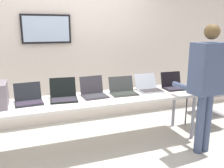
# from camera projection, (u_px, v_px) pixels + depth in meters

# --- Properties ---
(ground) EXTENTS (8.00, 8.00, 0.04)m
(ground) POSITION_uv_depth(u_px,v_px,m) (97.00, 148.00, 3.42)
(ground) COLOR #B5B4A9
(back_wall) EXTENTS (8.00, 0.11, 2.72)m
(back_wall) POSITION_uv_depth(u_px,v_px,m) (77.00, 45.00, 4.13)
(back_wall) COLOR silver
(back_wall) RESTS_ON ground
(workbench) EXTENTS (3.10, 0.70, 0.73)m
(workbench) POSITION_uv_depth(u_px,v_px,m) (96.00, 101.00, 3.26)
(workbench) COLOR white
(workbench) RESTS_ON ground
(laptop_station_0) EXTENTS (0.35, 0.34, 0.24)m
(laptop_station_0) POSITION_uv_depth(u_px,v_px,m) (29.00, 99.00, 3.02)
(laptop_station_0) COLOR #202328
(laptop_station_0) RESTS_ON workbench
(laptop_station_1) EXTENTS (0.38, 0.39, 0.27)m
(laptop_station_1) POSITION_uv_depth(u_px,v_px,m) (64.00, 95.00, 3.16)
(laptop_station_1) COLOR black
(laptop_station_1) RESTS_ON workbench
(laptop_station_2) EXTENTS (0.35, 0.34, 0.27)m
(laptop_station_2) POSITION_uv_depth(u_px,v_px,m) (94.00, 92.00, 3.31)
(laptop_station_2) COLOR #39363D
(laptop_station_2) RESTS_ON workbench
(laptop_station_3) EXTENTS (0.38, 0.32, 0.23)m
(laptop_station_3) POSITION_uv_depth(u_px,v_px,m) (123.00, 90.00, 3.44)
(laptop_station_3) COLOR #383D3B
(laptop_station_3) RESTS_ON workbench
(laptop_station_4) EXTENTS (0.35, 0.37, 0.23)m
(laptop_station_4) POSITION_uv_depth(u_px,v_px,m) (149.00, 87.00, 3.62)
(laptop_station_4) COLOR #A9B1BA
(laptop_station_4) RESTS_ON workbench
(laptop_station_5) EXTENTS (0.36, 0.31, 0.25)m
(laptop_station_5) POSITION_uv_depth(u_px,v_px,m) (174.00, 85.00, 3.73)
(laptop_station_5) COLOR black
(laptop_station_5) RESTS_ON workbench
(person) EXTENTS (0.46, 0.61, 1.71)m
(person) POSITION_uv_depth(u_px,v_px,m) (207.00, 78.00, 3.05)
(person) COLOR #435172
(person) RESTS_ON ground
(storage_cart) EXTENTS (0.56, 0.44, 0.61)m
(storage_cart) POSITION_uv_depth(u_px,v_px,m) (207.00, 104.00, 4.03)
(storage_cart) COLOR gray
(storage_cart) RESTS_ON ground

